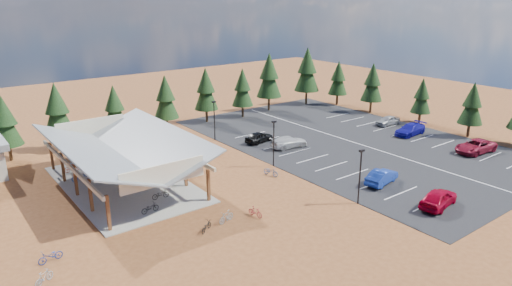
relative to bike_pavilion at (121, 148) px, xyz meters
name	(u,v)px	position (x,y,z in m)	size (l,w,h in m)	color
ground	(248,182)	(10.00, -7.00, -3.82)	(140.00, 140.00, 0.00)	brown
asphalt_lot	(350,141)	(28.50, -4.00, -3.80)	(27.00, 44.00, 0.04)	black
concrete_pad	(125,184)	(0.00, 0.00, -3.77)	(10.60, 18.60, 0.10)	gray
bike_pavilion	(121,148)	(0.00, 0.00, 0.00)	(11.65, 19.40, 4.97)	#502617
lamp_post_0	(360,173)	(15.00, -17.00, -0.85)	(0.50, 0.25, 5.14)	black
lamp_post_1	(274,140)	(15.00, -5.00, -0.85)	(0.50, 0.25, 5.14)	black
lamp_post_2	(214,118)	(15.00, 7.00, -0.85)	(0.50, 0.25, 5.14)	black
trash_bin_0	(194,170)	(6.78, -1.91, -3.37)	(0.60, 0.60, 0.90)	#473619
trash_bin_1	(199,165)	(8.04, -0.78, -3.37)	(0.60, 0.60, 0.90)	#473619
pine_1	(5,121)	(-7.59, 14.53, 0.75)	(3.22, 3.22, 7.50)	#382314
pine_2	(57,109)	(-1.93, 14.88, 1.21)	(3.54, 3.54, 8.24)	#382314
pine_3	(114,107)	(4.77, 14.25, 0.63)	(3.13, 3.13, 7.29)	#382314
pine_4	(166,97)	(11.96, 14.41, 0.96)	(3.36, 3.36, 7.83)	#382314
pine_5	(206,89)	(18.82, 15.24, 1.10)	(3.46, 3.46, 8.07)	#382314
pine_6	(242,88)	(24.76, 14.40, 0.77)	(3.23, 3.23, 7.53)	#382314
pine_7	(269,75)	(30.73, 15.39, 1.87)	(4.00, 4.00, 9.33)	#382314
pine_8	(307,70)	(38.68, 15.00, 2.11)	(4.17, 4.17, 9.72)	#382314
pine_10	(472,104)	(42.70, -12.04, 0.64)	(3.14, 3.14, 7.31)	#382314
pine_11	(422,96)	(43.30, -4.22, 0.24)	(2.86, 2.86, 6.67)	#382314
pine_12	(372,82)	(42.87, 4.44, 1.02)	(3.41, 3.41, 7.93)	#382314
pine_13	(338,78)	(42.68, 11.53, 0.75)	(3.22, 3.22, 7.50)	#382314
bike_0	(150,208)	(-0.73, -7.49, -3.30)	(0.57, 1.63, 0.86)	black
bike_1	(125,188)	(-0.81, -2.25, -3.21)	(0.48, 1.71, 1.03)	gray
bike_2	(80,176)	(-3.25, 3.37, -3.26)	(0.62, 1.77, 0.93)	navy
bike_3	(72,167)	(-3.18, 6.39, -3.22)	(0.48, 1.69, 1.02)	maroon
bike_4	(160,194)	(1.24, -5.45, -3.30)	(0.56, 1.60, 0.84)	black
bike_5	(153,175)	(2.64, -0.99, -3.20)	(0.50, 1.76, 1.06)	gray
bike_6	(140,173)	(1.90, 0.59, -3.29)	(0.58, 1.67, 0.88)	navy
bike_7	(120,156)	(2.18, 6.61, -3.24)	(0.45, 1.59, 0.96)	maroon
bike_9	(44,277)	(-10.52, -12.66, -3.35)	(0.44, 1.57, 0.94)	gray
bike_10	(50,256)	(-9.51, -10.22, -3.37)	(0.60, 1.73, 0.91)	navy
bike_11	(255,212)	(6.11, -13.42, -3.37)	(0.43, 1.52, 0.91)	maroon
bike_12	(206,226)	(1.51, -13.05, -3.41)	(0.55, 1.59, 0.83)	black
bike_13	(226,217)	(3.61, -12.76, -3.32)	(0.47, 1.67, 1.01)	gray
bike_14	(271,171)	(13.00, -6.99, -3.35)	(0.63, 1.82, 0.96)	navy
bike_15	(219,152)	(12.09, 1.51, -3.32)	(0.47, 1.68, 1.01)	maroon
car_0	(439,198)	(20.14, -21.71, -2.97)	(1.92, 4.76, 1.62)	#9D001A
car_1	(382,177)	(20.40, -15.35, -3.06)	(1.53, 4.38, 1.44)	#19369D
car_3	(289,142)	(20.56, -1.22, -3.09)	(1.95, 4.80, 1.39)	#BABABA
car_4	(259,137)	(18.89, 2.64, -3.10)	(1.61, 4.01, 1.37)	black
car_6	(476,146)	(36.98, -16.10, -3.01)	(2.55, 5.54, 1.54)	maroon
car_7	(410,129)	(37.06, -7.03, -3.04)	(2.09, 5.15, 1.49)	#13108F
car_8	(388,121)	(38.63, -2.16, -3.11)	(1.59, 3.95, 1.35)	gray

